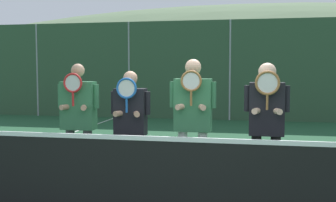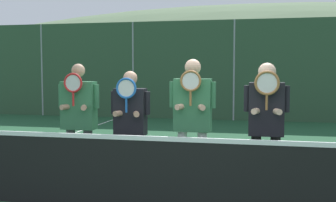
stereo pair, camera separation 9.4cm
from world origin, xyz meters
TOP-DOWN VIEW (x-y plane):
  - hill_distant at (0.00, 56.45)m, footprint 103.90×57.72m
  - clubhouse_building at (-0.68, 17.44)m, footprint 22.37×5.50m
  - fence_back at (0.00, 9.52)m, footprint 21.37×0.06m
  - tennis_net at (0.00, 0.00)m, footprint 10.87×0.09m
  - court_line_left_sideline at (-4.04, 3.00)m, footprint 0.05×16.00m
  - player_leftmost at (-1.67, 0.78)m, footprint 0.62×0.34m
  - player_center_left at (-0.87, 0.73)m, footprint 0.57×0.34m
  - player_center_right at (-0.00, 0.75)m, footprint 0.63×0.34m
  - player_rightmost at (0.97, 0.74)m, footprint 0.58×0.34m
  - car_far_left at (-7.29, 12.82)m, footprint 4.33×1.97m
  - car_left_of_center at (-2.25, 12.28)m, footprint 4.45×2.00m
  - car_center at (2.97, 12.46)m, footprint 4.70×2.02m

SIDE VIEW (x-z plane):
  - hill_distant at x=0.00m, z-range -10.10..10.10m
  - court_line_left_sideline at x=-4.04m, z-range 0.00..0.01m
  - tennis_net at x=0.00m, z-range -0.03..1.00m
  - car_center at x=2.97m, z-range 0.02..1.75m
  - car_left_of_center at x=-2.25m, z-range 0.01..1.91m
  - car_far_left at x=-7.29m, z-range 0.01..1.91m
  - player_center_left at x=-0.87m, z-range 0.15..1.86m
  - player_leftmost at x=-1.67m, z-range 0.16..1.98m
  - player_rightmost at x=0.97m, z-range 0.18..2.00m
  - player_center_right at x=0.00m, z-range 0.18..2.05m
  - fence_back at x=0.00m, z-range 0.00..3.39m
  - clubhouse_building at x=-0.68m, z-range 0.02..3.62m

